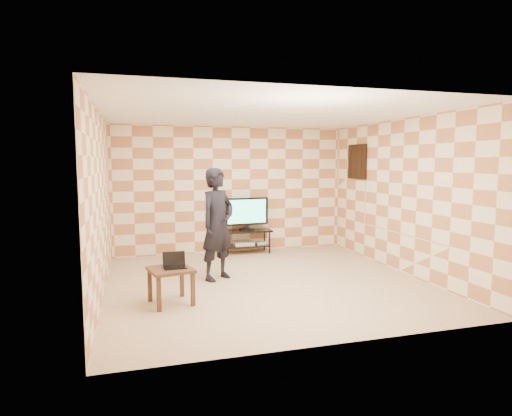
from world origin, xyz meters
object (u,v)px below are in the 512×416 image
(tv_stand, at_px, (247,236))
(person, at_px, (218,224))
(tv, at_px, (247,212))
(side_table, at_px, (171,275))

(tv_stand, distance_m, person, 2.18)
(tv, distance_m, side_table, 3.48)
(side_table, bearing_deg, person, 50.90)
(tv_stand, distance_m, side_table, 3.45)
(tv_stand, relative_size, person, 0.56)
(side_table, bearing_deg, tv_stand, 57.70)
(tv, relative_size, side_table, 1.44)
(tv_stand, relative_size, tv, 1.09)
(tv_stand, distance_m, tv, 0.52)
(tv_stand, bearing_deg, side_table, -122.30)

